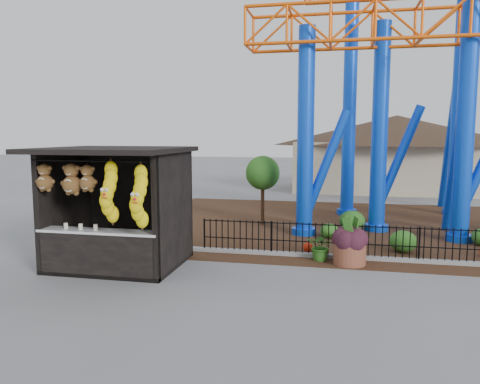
% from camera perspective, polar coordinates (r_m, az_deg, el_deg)
% --- Properties ---
extents(ground, '(120.00, 120.00, 0.00)m').
position_cam_1_polar(ground, '(10.91, -2.69, -11.42)').
color(ground, slate).
rests_on(ground, ground).
extents(mulch_bed, '(18.00, 12.00, 0.02)m').
position_cam_1_polar(mulch_bed, '(18.38, 16.07, -4.04)').
color(mulch_bed, '#331E11').
rests_on(mulch_bed, ground).
extents(curb, '(18.00, 0.18, 0.12)m').
position_cam_1_polar(curb, '(13.51, 17.54, -7.84)').
color(curb, gray).
rests_on(curb, ground).
extents(prize_booth, '(3.50, 3.40, 3.12)m').
position_cam_1_polar(prize_booth, '(12.43, -15.04, -2.13)').
color(prize_booth, black).
rests_on(prize_booth, ground).
extents(picket_fence, '(12.20, 0.06, 1.00)m').
position_cam_1_polar(picket_fence, '(13.53, 21.43, -6.06)').
color(picket_fence, black).
rests_on(picket_fence, ground).
extents(roller_coaster, '(11.00, 6.37, 10.82)m').
position_cam_1_polar(roller_coaster, '(18.64, 20.28, 15.85)').
color(roller_coaster, blue).
rests_on(roller_coaster, ground).
extents(terracotta_planter, '(0.97, 0.97, 0.57)m').
position_cam_1_polar(terracotta_planter, '(12.88, 13.20, -7.37)').
color(terracotta_planter, brown).
rests_on(terracotta_planter, ground).
extents(planter_foliage, '(0.70, 0.70, 0.64)m').
position_cam_1_polar(planter_foliage, '(12.75, 13.28, -4.73)').
color(planter_foliage, '#32141F').
rests_on(planter_foliage, terracotta_planter).
extents(potted_plant, '(0.77, 0.67, 0.83)m').
position_cam_1_polar(potted_plant, '(13.07, 9.89, -6.51)').
color(potted_plant, '#1E5017').
rests_on(potted_plant, ground).
extents(landscaping, '(7.83, 4.00, 0.73)m').
position_cam_1_polar(landscaping, '(16.03, 18.69, -4.61)').
color(landscaping, '#275A1A').
rests_on(landscaping, mulch_bed).
extents(pavilion, '(15.00, 15.00, 4.80)m').
position_cam_1_polar(pavilion, '(30.20, 18.51, 5.95)').
color(pavilion, '#BFAD8C').
rests_on(pavilion, ground).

